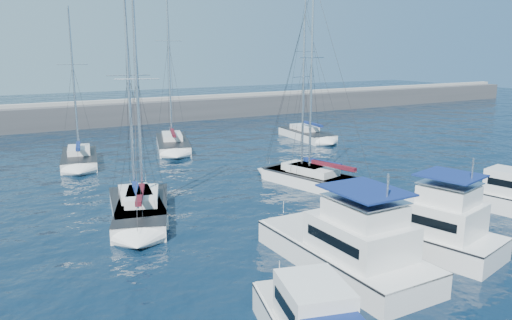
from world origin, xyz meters
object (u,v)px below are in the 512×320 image
sailboat_mid_b (143,210)px  sailboat_back_a (79,159)px  sailboat_back_c (306,134)px  sailboat_mid_d (317,180)px  sailboat_mid_c (309,177)px  motor_yacht_stbd_outer (504,196)px  sailboat_mid_a (136,206)px  sailboat_back_b (173,143)px  motor_yacht_port_inner (349,248)px  motor_yacht_stbd_inner (431,230)px

sailboat_mid_b → sailboat_back_a: sailboat_back_a is taller
sailboat_back_a → sailboat_back_c: 26.17m
sailboat_mid_d → sailboat_mid_c: bearing=79.1°
motor_yacht_stbd_outer → sailboat_mid_a: sailboat_mid_a is taller
sailboat_back_b → sailboat_back_c: size_ratio=1.11×
sailboat_mid_b → sailboat_mid_c: (13.86, 1.38, 0.01)m
sailboat_mid_c → sailboat_back_a: (-14.42, 16.21, 0.01)m
motor_yacht_port_inner → motor_yacht_stbd_inner: same height
sailboat_mid_c → sailboat_back_b: (-4.25, 19.08, 0.03)m
motor_yacht_port_inner → sailboat_mid_a: 14.84m
motor_yacht_port_inner → motor_yacht_stbd_inner: (5.35, -0.26, -0.00)m
motor_yacht_stbd_inner → sailboat_back_c: (13.98, 31.03, -0.60)m
motor_yacht_stbd_outer → sailboat_back_c: (4.41, 28.65, -0.41)m
motor_yacht_stbd_inner → motor_yacht_port_inner: bearing=163.3°
sailboat_mid_c → sailboat_back_a: sailboat_back_a is taller
sailboat_mid_d → sailboat_back_b: bearing=88.2°
sailboat_mid_b → sailboat_back_c: bearing=55.4°
sailboat_mid_d → sailboat_back_b: (-4.31, 20.14, 0.02)m
sailboat_back_c → sailboat_mid_d: bearing=-118.0°
motor_yacht_port_inner → motor_yacht_stbd_inner: size_ratio=1.18×
sailboat_back_c → motor_yacht_stbd_inner: bearing=-109.2°
motor_yacht_stbd_inner → motor_yacht_stbd_outer: (9.57, 2.37, -0.19)m
motor_yacht_stbd_outer → sailboat_mid_d: sailboat_mid_d is taller
motor_yacht_port_inner → sailboat_mid_b: (-6.27, 12.50, -0.63)m
sailboat_mid_c → sailboat_mid_d: sailboat_mid_d is taller
motor_yacht_stbd_inner → motor_yacht_stbd_outer: size_ratio=1.14×
sailboat_mid_c → sailboat_mid_a: bearing=165.9°
sailboat_mid_c → sailboat_mid_b: bearing=169.5°
sailboat_mid_b → sailboat_back_a: bearing=111.7°
motor_yacht_stbd_inner → sailboat_mid_c: (2.24, 14.15, -0.62)m
sailboat_mid_a → sailboat_back_c: (25.75, 17.39, 0.01)m
motor_yacht_stbd_outer → sailboat_mid_c: sailboat_mid_c is taller
motor_yacht_port_inner → sailboat_back_b: 33.14m
sailboat_mid_d → sailboat_back_b: 20.60m
sailboat_back_b → sailboat_back_c: (16.00, -2.20, -0.01)m
sailboat_mid_b → sailboat_mid_c: bearing=25.6°
sailboat_mid_b → sailboat_mid_d: (13.92, 0.31, 0.02)m
motor_yacht_stbd_inner → sailboat_mid_d: (2.29, 13.08, -0.61)m
sailboat_back_a → sailboat_back_b: size_ratio=0.80×
motor_yacht_port_inner → motor_yacht_stbd_inner: bearing=-2.7°
motor_yacht_stbd_inner → motor_yacht_stbd_outer: motor_yacht_stbd_inner is taller
sailboat_mid_d → sailboat_back_a: size_ratio=1.08×
motor_yacht_stbd_inner → sailboat_back_b: (-2.01, 33.23, -0.59)m
motor_yacht_stbd_inner → sailboat_back_a: 32.71m
sailboat_mid_c → motor_yacht_stbd_inner: bearing=-115.2°
sailboat_mid_a → sailboat_mid_b: size_ratio=1.03×
motor_yacht_stbd_inner → motor_yacht_stbd_outer: bearing=0.0°
motor_yacht_port_inner → sailboat_mid_c: bearing=61.4°
sailboat_mid_a → sailboat_back_a: size_ratio=0.97×
motor_yacht_port_inner → sailboat_mid_d: sailboat_mid_d is taller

